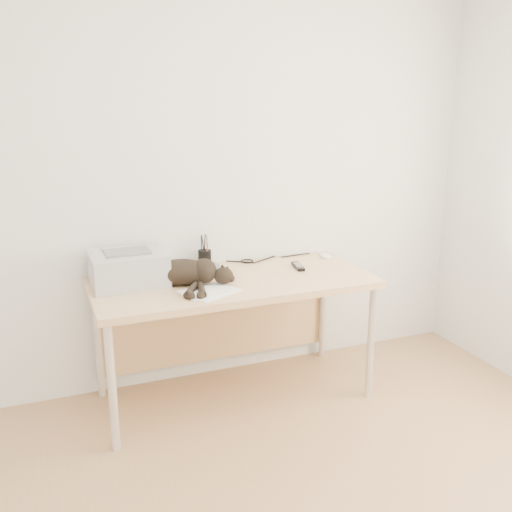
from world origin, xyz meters
name	(u,v)px	position (x,y,z in m)	size (l,w,h in m)	color
wall_back	(213,174)	(0.00, 1.75, 1.30)	(3.50, 3.50, 0.00)	silver
desk	(229,297)	(0.00, 1.48, 0.61)	(1.60, 0.70, 0.74)	#D7AD7E
printer	(128,268)	(-0.57, 1.53, 0.83)	(0.41, 0.35, 0.19)	#AEAEB3
papers	(210,292)	(-0.19, 1.23, 0.74)	(0.35, 0.30, 0.01)	white
cat	(178,274)	(-0.32, 1.40, 0.81)	(0.66, 0.45, 0.16)	black
mug	(165,268)	(-0.35, 1.61, 0.79)	(0.10, 0.10, 0.09)	white
pen_cup	(205,259)	(-0.08, 1.68, 0.80)	(0.08, 0.08, 0.20)	black
remote_grey	(216,267)	(-0.03, 1.64, 0.75)	(0.05, 0.19, 0.02)	slate
remote_black	(298,266)	(0.45, 1.47, 0.75)	(0.05, 0.16, 0.02)	black
mouse	(326,254)	(0.72, 1.63, 0.76)	(0.07, 0.12, 0.04)	white
cable_tangle	(217,264)	(0.00, 1.70, 0.75)	(1.36, 0.08, 0.01)	black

